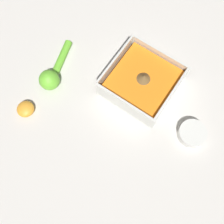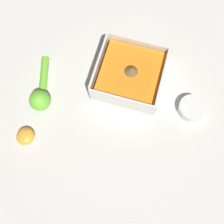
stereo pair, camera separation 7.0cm
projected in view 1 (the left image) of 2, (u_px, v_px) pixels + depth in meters
The scene contains 5 objects.
ground_plane at pixel (135, 95), 0.75m from camera, with size 4.00×4.00×0.00m, color beige.
square_dish at pixel (141, 82), 0.73m from camera, with size 0.19×0.19×0.07m.
spice_bowl at pixel (192, 133), 0.70m from camera, with size 0.07×0.07×0.03m.
lemon_squeezer at pixel (52, 75), 0.74m from camera, with size 0.08×0.17×0.06m.
lemon_half at pixel (26, 109), 0.72m from camera, with size 0.05×0.05×0.03m.
Camera 1 is at (0.10, -0.27, 0.70)m, focal length 42.00 mm.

